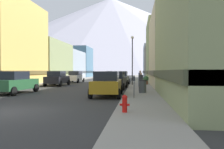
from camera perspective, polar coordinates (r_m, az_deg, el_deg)
The scene contains 25 objects.
ground_plane at distance 10.92m, azimuth -26.95°, elevation -8.71°, with size 400.00×400.00×0.00m, color #323232.
sidewalk_left at distance 45.67m, azimuth -8.96°, elevation -1.27°, with size 2.50×100.00×0.15m, color gray.
sidewalk_right at distance 44.01m, azimuth 6.93°, elevation -1.35°, with size 2.50×100.00×0.15m, color gray.
storefront_left_2 at distance 42.42m, azimuth -16.44°, elevation 3.09°, with size 6.49×12.46×7.15m.
storefront_left_3 at distance 53.70m, azimuth -11.42°, elevation 2.33°, with size 6.51×11.56×6.55m.
storefront_left_4 at distance 64.68m, azimuth -9.85°, elevation 2.98°, with size 9.87×9.26×8.61m.
storefront_right_1 at distance 25.86m, azimuth 18.62°, elevation 5.57°, with size 7.96×10.86×8.15m.
storefront_right_2 at distance 36.56m, azimuth 15.08°, elevation 5.34°, with size 7.99×9.69×9.62m.
storefront_right_3 at distance 46.17m, azimuth 13.82°, elevation 2.71°, with size 8.88×9.12×6.80m.
storefront_right_4 at distance 56.04m, azimuth 13.03°, elevation 3.07°, with size 9.83×9.55×8.17m.
car_left_0 at distance 19.32m, azimuth -23.80°, elevation -1.85°, with size 2.19×4.46×1.78m.
car_left_1 at distance 27.91m, azimuth -13.91°, elevation -0.97°, with size 2.15×4.44×1.78m.
car_left_2 at distance 35.38m, azimuth -9.46°, elevation -0.56°, with size 2.08×4.41×1.78m.
car_right_0 at distance 15.86m, azimuth -1.26°, elevation -2.36°, with size 2.16×4.45×1.78m.
car_right_1 at distance 22.18m, azimuth 0.97°, elevation -1.43°, with size 2.22×4.47×1.78m.
car_right_2 at distance 29.13m, azimuth 2.30°, elevation -0.87°, with size 2.18×4.46×1.78m.
car_driving_0 at distance 60.62m, azimuth -0.61°, elevation 0.06°, with size 2.06×4.40×1.78m.
fire_hydrant_near at distance 8.95m, azimuth 3.28°, elevation -7.31°, with size 0.40×0.22×0.70m.
parking_meter_near at distance 13.65m, azimuth 5.69°, elevation -2.42°, with size 0.14×0.10×1.33m.
trash_bin_right at distance 17.04m, azimuth 7.88°, elevation -3.00°, with size 0.59×0.59×0.98m.
potted_plant_0 at distance 27.69m, azimuth 8.71°, elevation -1.37°, with size 0.66×0.66×1.04m.
pedestrian_0 at distance 23.84m, azimuth 7.26°, elevation -1.18°, with size 0.36×0.36×1.70m.
pedestrian_1 at distance 18.76m, azimuth 7.45°, elevation -2.03°, with size 0.36×0.36×1.52m.
streetlamp_right at distance 26.73m, azimuth 5.26°, elevation 5.59°, with size 0.36×0.36×5.86m.
mountain_backdrop at distance 274.40m, azimuth -0.29°, elevation 10.08°, with size 355.78×355.78×90.98m, color silver.
Camera 1 is at (5.95, -8.97, 1.81)m, focal length 35.51 mm.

